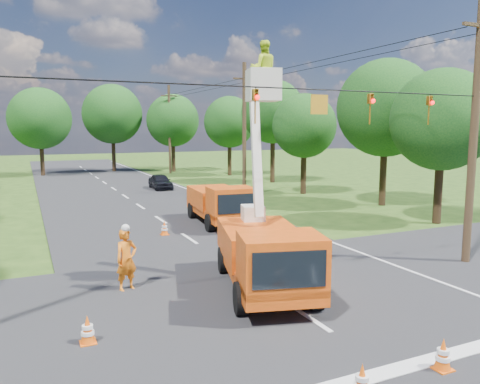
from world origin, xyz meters
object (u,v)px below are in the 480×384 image
pole_right_mid (244,129)px  tree_far_a (40,119)px  ground_worker (126,260)px  traffic_cone_7 (209,207)px  traffic_cone_8 (164,228)px  pole_right_far (170,129)px  tree_right_b (386,108)px  traffic_cone_2 (263,242)px  bucket_truck (265,240)px  traffic_cone_3 (235,227)px  pole_right_near (474,129)px  tree_far_c (173,121)px  traffic_cone_0 (362,382)px  tree_right_e (230,122)px  tree_far_b (112,114)px  second_truck (220,203)px  traffic_cone_1 (443,355)px  tree_right_a (442,120)px  tree_right_c (304,126)px  traffic_cone_4 (88,330)px  distant_car (160,182)px  tree_right_d (273,112)px

pole_right_mid → tree_far_a: bearing=120.4°
ground_worker → traffic_cone_7: bearing=39.1°
traffic_cone_7 → traffic_cone_8: size_ratio=1.00×
pole_right_far → tree_right_b: (6.50, -28.00, 1.33)m
traffic_cone_2 → bucket_truck: bearing=-116.7°
traffic_cone_3 → pole_right_near: pole_right_near is taller
bucket_truck → tree_far_c: (9.54, 41.62, 4.42)m
traffic_cone_0 → tree_right_e: (14.98, 40.71, 5.45)m
tree_far_b → pole_right_mid: bearing=-77.6°
tree_far_a → traffic_cone_8: bearing=-82.9°
second_truck → traffic_cone_2: (-0.45, -5.82, -0.80)m
traffic_cone_1 → tree_right_a: (12.43, 11.58, 5.20)m
traffic_cone_2 → traffic_cone_7: bearing=82.6°
pole_right_mid → pole_right_far: 20.00m
traffic_cone_3 → tree_far_a: 36.12m
traffic_cone_0 → tree_far_a: 49.20m
pole_right_mid → tree_far_c: 22.04m
traffic_cone_8 → pole_right_near: bearing=-45.0°
traffic_cone_8 → traffic_cone_7: bearing=49.6°
tree_right_c → pole_right_far: bearing=102.6°
tree_right_e → tree_far_a: 20.43m
tree_far_c → traffic_cone_2: bearing=-101.1°
second_truck → pole_right_far: pole_right_far is taller
traffic_cone_8 → tree_far_c: tree_far_c is taller
ground_worker → tree_right_c: 24.37m
pole_right_mid → traffic_cone_2: bearing=-112.6°
traffic_cone_1 → tree_right_c: bearing=63.7°
traffic_cone_4 → pole_right_mid: 25.85m
bucket_truck → tree_right_e: 37.52m
tree_right_c → tree_far_a: bearing=127.2°
ground_worker → tree_far_a: 41.06m
traffic_cone_4 → distant_car: bearing=71.4°
tree_right_b → tree_right_e: 23.04m
pole_right_near → tree_far_a: 45.08m
ground_worker → tree_right_e: tree_right_e is taller
pole_right_mid → tree_right_e: 15.92m
distant_car → traffic_cone_4: (-9.29, -27.65, -0.28)m
bucket_truck → traffic_cone_1: 6.20m
traffic_cone_8 → pole_right_far: (9.31, 30.69, 4.75)m
tree_right_c → tree_right_d: tree_right_d is taller
traffic_cone_7 → tree_far_b: 31.39m
tree_right_d → tree_far_b: bearing=123.2°
second_truck → traffic_cone_0: size_ratio=8.63×
second_truck → traffic_cone_0: 16.80m
tree_right_b → tree_far_c: tree_right_b is taller
pole_right_far → tree_far_a: 13.87m
tree_right_b → tree_right_e: (-1.20, 23.00, -0.62)m
tree_far_c → tree_right_a: bearing=-83.7°
distant_car → tree_right_b: 19.30m
tree_right_a → tree_right_d: 21.07m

